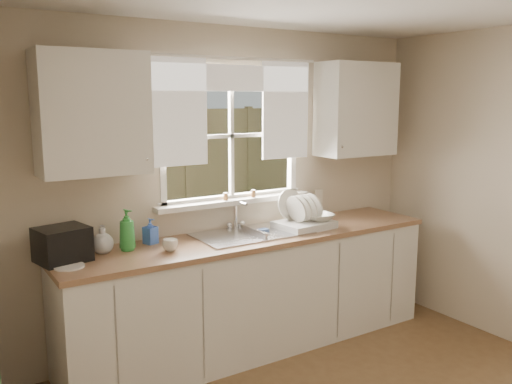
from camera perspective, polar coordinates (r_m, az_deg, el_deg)
room_walls at (r=2.82m, az=19.13°, el=-5.33°), size 3.62×4.02×2.50m
window at (r=4.34m, az=-2.49°, el=3.74°), size 1.38×0.16×1.06m
curtains at (r=4.27m, az=-2.19°, el=9.66°), size 1.50×0.03×0.81m
base_cabinets at (r=4.31m, az=-0.22°, el=-10.66°), size 3.00×0.62×0.87m
countertop at (r=4.18m, az=-0.22°, el=-4.81°), size 3.04×0.65×0.04m
upper_cabinet_left at (r=3.70m, az=-16.87°, el=7.92°), size 0.70×0.33×0.80m
upper_cabinet_right at (r=4.86m, az=10.51°, el=8.55°), size 0.70×0.33×0.80m
wall_outlet at (r=4.88m, az=6.63°, el=-0.44°), size 0.08×0.01×0.12m
sill_jars at (r=4.35m, az=-1.72°, el=-0.32°), size 0.30×0.04×0.06m
backyard at (r=10.62m, az=-18.06°, el=17.60°), size 20.00×10.00×6.13m
sink at (r=4.22m, az=-0.45°, el=-5.40°), size 0.88×0.52×0.40m
dish_rack at (r=4.39m, az=5.01°, el=-2.89°), size 0.47×0.37×0.31m
bowl at (r=4.42m, az=6.69°, el=-2.62°), size 0.26×0.26×0.06m
soap_bottle_a at (r=3.83m, az=-13.43°, el=-3.91°), size 0.14×0.14×0.29m
soap_bottle_b at (r=3.98m, az=-11.06°, el=-4.07°), size 0.11×0.11×0.19m
soap_bottle_c at (r=3.82m, az=-15.87°, el=-4.79°), size 0.19×0.19×0.19m
saucer at (r=3.59m, az=-19.07°, el=-7.42°), size 0.19×0.19×0.01m
cup at (r=3.78m, az=-9.02°, el=-5.53°), size 0.14×0.14×0.08m
black_appliance at (r=3.70m, az=-19.72°, el=-5.21°), size 0.35×0.32×0.22m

